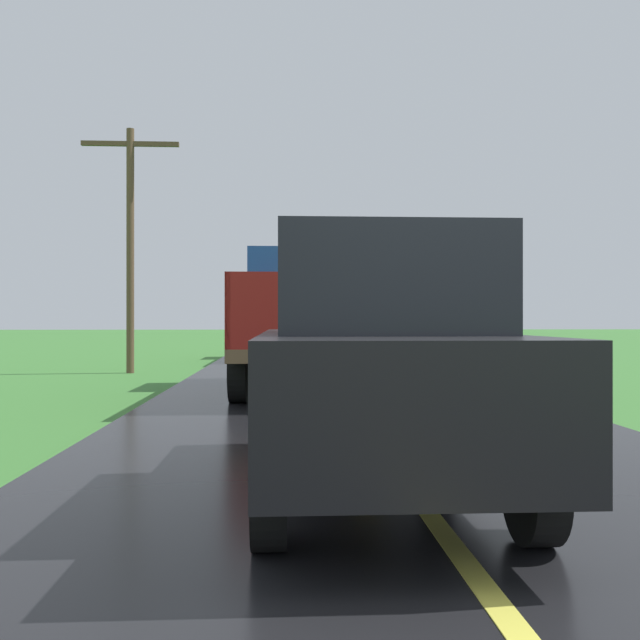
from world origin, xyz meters
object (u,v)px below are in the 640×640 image
Objects in this scene: banana_truck_far at (295,318)px; following_car at (375,362)px; banana_truck_near at (299,316)px; utility_pole_roadside at (130,238)px.

following_car is (0.32, -18.96, -0.39)m from banana_truck_far.
banana_truck_far is 1.42× the size of following_car.
banana_truck_near is at bearing -90.40° from banana_truck_far.
banana_truck_near is 6.78m from utility_pole_roadside.
utility_pole_roadside is at bearing 132.67° from banana_truck_near.
banana_truck_near is at bearing -47.33° from utility_pole_roadside.
utility_pole_roadside is 1.58× the size of following_car.
following_car is (0.40, -8.10, -0.40)m from banana_truck_near.
banana_truck_near is 1.42× the size of following_car.
banana_truck_near is 8.12m from following_car.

